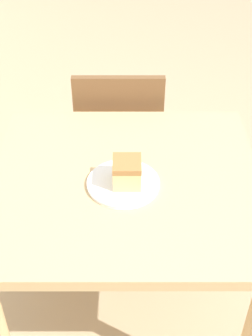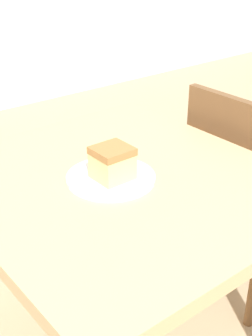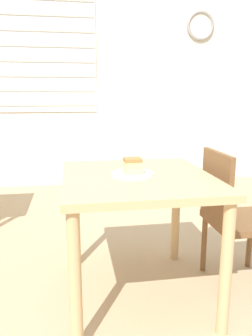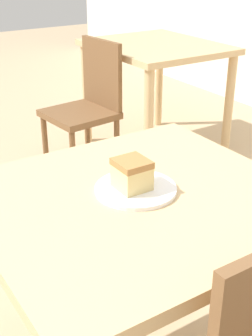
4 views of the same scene
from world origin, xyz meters
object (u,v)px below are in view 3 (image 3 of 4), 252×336
chair_near_window (232,214)px  cake_slice (133,166)px  plate (133,174)px  dining_table_near (137,195)px

chair_near_window → cake_slice: (-0.63, -0.03, 0.33)m
plate → cake_slice: size_ratio=2.49×
dining_table_near → chair_near_window: size_ratio=1.05×
chair_near_window → plate: chair_near_window is taller
plate → cake_slice: cake_slice is taller
chair_near_window → plate: 0.69m
dining_table_near → plate: size_ratio=3.78×
chair_near_window → dining_table_near: bearing=92.8°
chair_near_window → plate: (-0.63, -0.02, 0.28)m
dining_table_near → cake_slice: (-0.03, -0.00, 0.17)m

